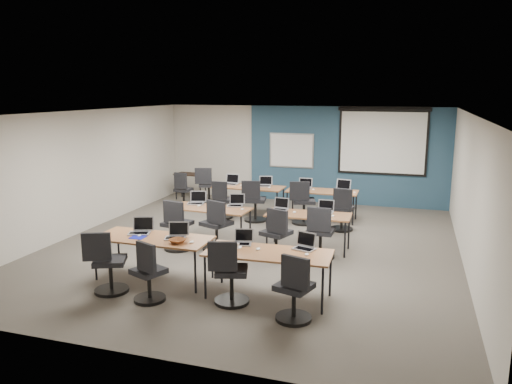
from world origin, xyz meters
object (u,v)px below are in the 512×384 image
(task_chair_6, at_px, (276,238))
(spare_chair_a, at_px, (208,189))
(laptop_5, at_px, (236,203))
(laptop_6, at_px, (281,207))
(laptop_11, at_px, (343,188))
(training_table_front_right, at_px, (268,255))
(task_chair_2, at_px, (229,277))
(training_table_back_left, at_px, (249,188))
(task_chair_7, at_px, (320,237))
(laptop_4, at_px, (197,201))
(task_chair_5, at_px, (217,229))
(task_chair_1, at_px, (148,277))
(laptop_3, at_px, (305,245))
(whiteboard, at_px, (291,151))
(task_chair_0, at_px, (107,267))
(laptop_2, at_px, (243,240))
(task_chair_3, at_px, (294,294))
(task_chair_9, at_px, (254,204))
(training_table_mid_left, at_px, (211,210))
(projector_screen, at_px, (383,138))
(laptop_8, at_px, (231,182))
(spare_chair_b, at_px, (183,192))
(laptop_1, at_px, (177,234))
(laptop_0, at_px, (141,229))
(task_chair_11, at_px, (342,213))
(training_table_back_right, at_px, (322,193))
(training_table_mid_right, at_px, (308,216))
(laptop_10, at_px, (305,186))
(laptop_9, at_px, (265,184))
(task_chair_4, at_px, (177,229))
(utility_table, at_px, (191,177))
(training_table_front_left, at_px, (153,240))

(task_chair_6, relative_size, spare_chair_a, 0.97)
(laptop_5, distance_m, spare_chair_a, 3.48)
(laptop_6, distance_m, laptop_11, 2.54)
(training_table_front_right, height_order, task_chair_2, task_chair_2)
(training_table_back_left, xyz_separation_m, task_chair_7, (2.36, -2.83, -0.26))
(laptop_4, xyz_separation_m, task_chair_5, (0.78, -0.79, -0.36))
(task_chair_1, distance_m, laptop_3, 2.42)
(whiteboard, xyz_separation_m, laptop_5, (-0.21, -4.05, -0.66))
(training_table_back_left, distance_m, task_chair_0, 5.49)
(laptop_2, xyz_separation_m, task_chair_3, (1.07, -0.94, -0.38))
(task_chair_3, bearing_deg, task_chair_9, 130.45)
(training_table_mid_left, height_order, task_chair_7, task_chair_7)
(projector_screen, bearing_deg, task_chair_6, -106.81)
(task_chair_6, height_order, task_chair_9, task_chair_9)
(laptop_8, bearing_deg, task_chair_6, -57.65)
(whiteboard, xyz_separation_m, task_chair_7, (1.73, -4.76, -1.03))
(laptop_2, xyz_separation_m, spare_chair_b, (-3.47, 4.97, -0.40))
(laptop_1, distance_m, laptop_8, 4.84)
(laptop_0, xyz_separation_m, task_chair_5, (0.75, 1.58, -0.36))
(task_chair_7, relative_size, task_chair_11, 1.02)
(whiteboard, distance_m, task_chair_2, 7.32)
(task_chair_5, height_order, spare_chair_a, spare_chair_a)
(laptop_3, relative_size, task_chair_5, 0.31)
(training_table_back_right, relative_size, spare_chair_b, 1.81)
(training_table_mid_right, distance_m, laptop_10, 2.63)
(training_table_mid_right, relative_size, task_chair_6, 1.64)
(task_chair_1, xyz_separation_m, task_chair_5, (0.04, 2.60, 0.04))
(laptop_10, bearing_deg, training_table_front_right, -86.63)
(task_chair_3, distance_m, laptop_11, 5.74)
(training_table_mid_right, relative_size, laptop_10, 5.00)
(laptop_2, height_order, laptop_3, laptop_3)
(spare_chair_a, bearing_deg, laptop_4, -88.07)
(training_table_mid_left, relative_size, task_chair_2, 1.65)
(laptop_1, bearing_deg, laptop_2, -17.17)
(laptop_5, bearing_deg, laptop_11, 34.02)
(task_chair_11, bearing_deg, laptop_3, -81.99)
(projector_screen, distance_m, laptop_2, 6.83)
(laptop_8, bearing_deg, laptop_9, 1.01)
(task_chair_1, relative_size, laptop_9, 2.93)
(whiteboard, xyz_separation_m, task_chair_4, (-1.08, -5.12, -1.02))
(laptop_6, bearing_deg, laptop_5, -176.31)
(laptop_1, xyz_separation_m, task_chair_11, (2.20, 3.83, -0.38))
(laptop_2, bearing_deg, task_chair_9, 90.88)
(training_table_mid_left, distance_m, task_chair_2, 3.19)
(laptop_10, bearing_deg, utility_table, 160.93)
(task_chair_9, distance_m, spare_chair_b, 2.56)
(laptop_3, bearing_deg, training_table_front_left, -158.51)
(laptop_8, relative_size, laptop_9, 1.04)
(laptop_0, relative_size, laptop_10, 1.08)
(laptop_2, distance_m, task_chair_7, 2.04)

